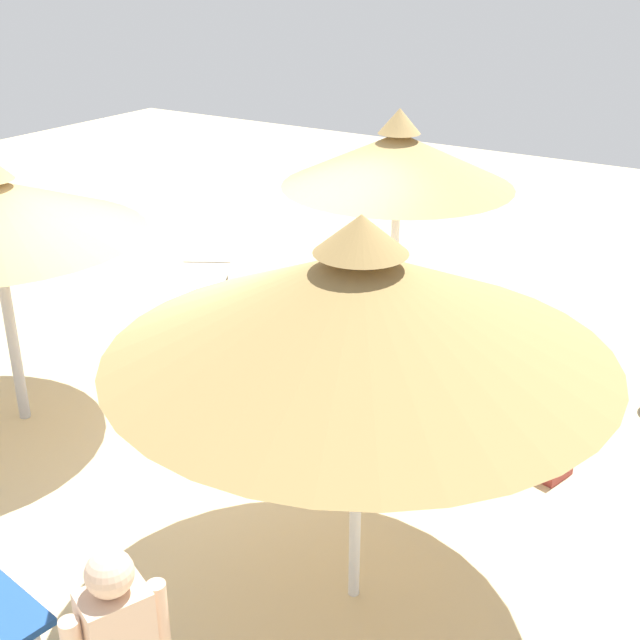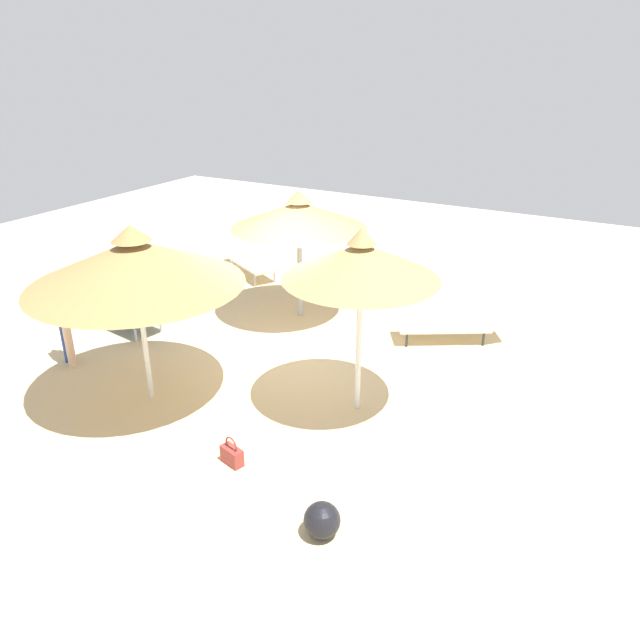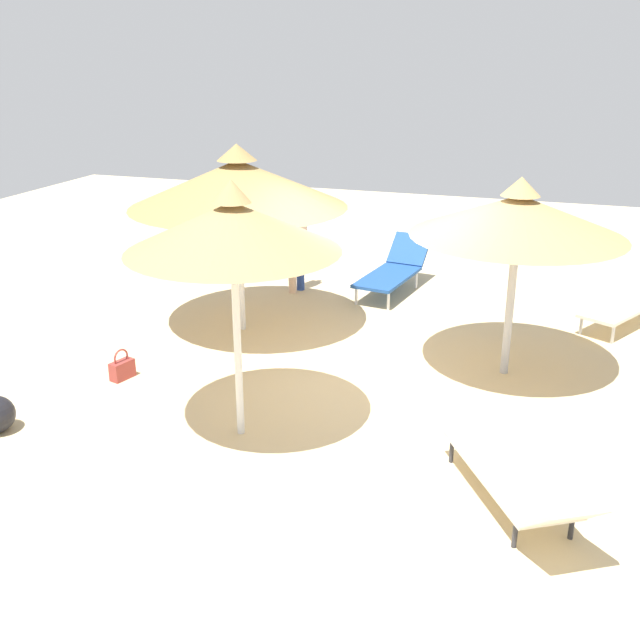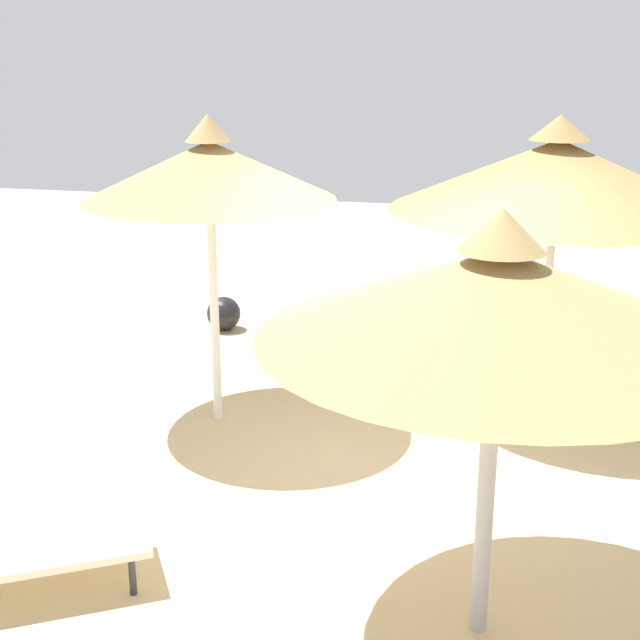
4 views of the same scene
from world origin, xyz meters
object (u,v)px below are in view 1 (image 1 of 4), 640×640
object	(u,v)px
parasol_umbrella_edge	(360,304)
parasol_umbrella_near_right	(398,160)
lounge_chair_far_right	(200,276)
handbag	(556,464)

from	to	relation	value
parasol_umbrella_edge	parasol_umbrella_near_right	bearing A→B (deg)	-156.46
parasol_umbrella_edge	lounge_chair_far_right	world-z (taller)	parasol_umbrella_edge
parasol_umbrella_edge	lounge_chair_far_right	distance (m)	5.57
parasol_umbrella_near_right	lounge_chair_far_right	bearing A→B (deg)	-100.83
parasol_umbrella_near_right	handbag	distance (m)	2.93
lounge_chair_far_right	handbag	xyz separation A→B (m)	(1.33, 4.80, -0.20)
parasol_umbrella_near_right	handbag	size ratio (longest dim) A/B	6.84
parasol_umbrella_edge	handbag	size ratio (longest dim) A/B	7.63
parasol_umbrella_edge	handbag	xyz separation A→B (m)	(-2.01, 0.71, -1.95)
handbag	parasol_umbrella_edge	bearing A→B (deg)	-19.33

